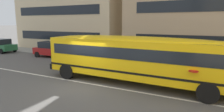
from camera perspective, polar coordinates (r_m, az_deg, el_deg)
The scene contains 6 objects.
ground_plane at distance 11.95m, azimuth -7.47°, elevation -7.98°, with size 400.00×400.00×0.00m, color #54514F.
sidewalk_far at distance 19.19m, azimuth 6.74°, elevation -1.10°, with size 120.00×3.00×0.01m, color gray.
lane_centreline at distance 11.95m, azimuth -7.47°, elevation -7.97°, with size 110.00×0.16×0.01m, color silver.
school_bus at distance 11.52m, azimuth 7.46°, elevation 0.01°, with size 12.77×3.13×2.85m.
parked_car_green_far_corner at distance 27.58m, azimuth -29.95°, elevation 2.76°, with size 3.93×1.94×1.64m.
parked_car_red_beside_sign at distance 21.46m, azimuth -17.36°, elevation 1.95°, with size 3.94×1.96×1.64m.
Camera 1 is at (6.49, -9.34, 3.66)m, focal length 30.96 mm.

